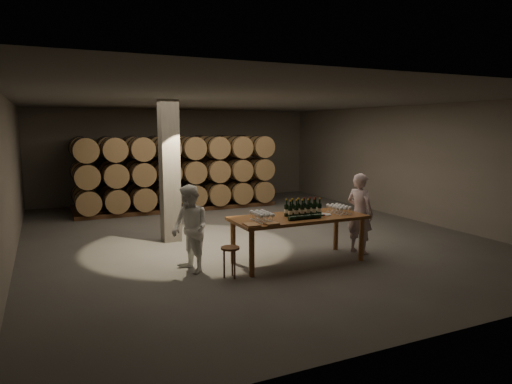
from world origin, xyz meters
name	(u,v)px	position (x,y,z in m)	size (l,w,h in m)	color
room	(170,171)	(-1.80, 0.20, 1.60)	(12.00, 12.00, 12.00)	#4D4B48
tasting_table	(298,222)	(0.00, -2.50, 0.80)	(2.60, 1.10, 0.90)	brown
barrel_stack_back	(169,169)	(-0.57, 5.20, 1.20)	(6.26, 0.95, 2.31)	#56371D
barrel_stack_front	(180,173)	(-0.57, 3.80, 1.20)	(6.26, 0.95, 2.31)	#56371D
bottle_cluster	(303,210)	(0.11, -2.49, 1.02)	(0.74, 0.24, 0.34)	black
lying_bottles	(305,217)	(-0.03, -2.81, 0.94)	(0.78, 0.08, 0.08)	black
glass_cluster_left	(262,214)	(-0.81, -2.58, 1.02)	(0.30, 0.52, 0.17)	silver
glass_cluster_right	(339,207)	(0.91, -2.53, 1.02)	(0.30, 0.52, 0.16)	silver
plate	(324,214)	(0.52, -2.59, 0.91)	(0.28, 0.28, 0.02)	silver
notebook_near	(272,224)	(-0.80, -2.95, 0.92)	(0.23, 0.19, 0.03)	#8E5D33
notebook_corner	(252,225)	(-1.15, -2.87, 0.91)	(0.24, 0.30, 0.03)	#8E5D33
pen	(275,224)	(-0.73, -2.94, 0.91)	(0.01, 0.01, 0.13)	black
stool	(230,253)	(-1.54, -2.82, 0.45)	(0.33, 0.33, 0.54)	#56371D
person_man	(360,213)	(1.47, -2.48, 0.83)	(0.61, 0.40, 1.67)	beige
person_woman	(190,229)	(-2.07, -2.22, 0.79)	(0.77, 0.60, 1.58)	white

